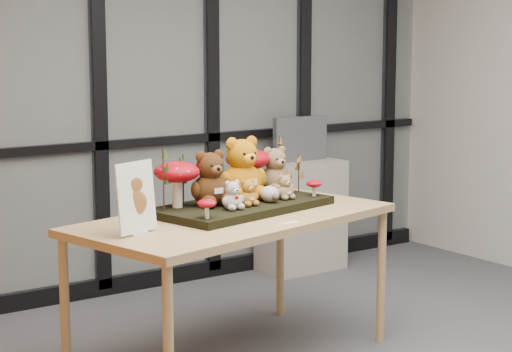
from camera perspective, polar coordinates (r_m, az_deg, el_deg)
room_shell at (r=4.54m, az=9.26°, el=7.06°), size 5.00×5.00×5.00m
glass_partition at (r=6.55m, az=-6.09°, el=5.34°), size 4.90×0.06×2.78m
display_table at (r=5.03m, az=-1.38°, el=-3.16°), size 1.92×1.25×0.83m
diorama_tray at (r=5.15m, az=-0.89°, el=-1.88°), size 1.11×0.72×0.04m
bear_pooh_yellow at (r=5.23m, az=-0.88°, el=0.70°), size 0.35×0.33×0.39m
bear_brown_medium at (r=5.04m, az=-2.85°, el=0.06°), size 0.30×0.28×0.33m
bear_tan_back at (r=5.47m, az=1.16°, el=0.56°), size 0.27×0.25×0.30m
bear_small_yellow at (r=5.04m, az=-0.50°, el=-0.93°), size 0.14×0.14×0.16m
bear_white_bow at (r=4.93m, az=-1.47°, el=-1.08°), size 0.16×0.15×0.17m
bear_beige_small at (r=5.23m, az=1.79°, el=-0.59°), size 0.14×0.13×0.16m
plush_cream_hedgehog at (r=5.14m, az=0.86°, el=-1.07°), size 0.09×0.08×0.10m
mushroom_back_left at (r=5.00m, az=-4.88°, el=-0.38°), size 0.25×0.25×0.28m
mushroom_back_right at (r=5.41m, az=-0.50°, el=0.44°), size 0.26×0.26×0.29m
mushroom_front_left at (r=4.71m, az=-3.05°, el=-1.96°), size 0.10×0.10×0.11m
mushroom_front_right at (r=5.35m, az=3.60°, el=-0.69°), size 0.09×0.09×0.10m
sprig_green_far_left at (r=4.90m, az=-5.72°, el=-0.23°), size 0.05×0.05×0.34m
sprig_green_mid_left at (r=5.07m, az=-4.50°, el=-0.22°), size 0.05×0.05×0.28m
sprig_dry_far_right at (r=5.51m, az=1.44°, el=0.80°), size 0.05×0.05×0.33m
sprig_dry_mid_right at (r=5.45m, az=2.64°, el=0.16°), size 0.05×0.05×0.23m
sprig_green_centre at (r=5.19m, az=-3.26°, el=-0.47°), size 0.05×0.05×0.19m
sign_holder at (r=4.55m, az=-7.38°, el=-1.48°), size 0.25×0.12×0.36m
label_card at (r=4.82m, az=2.11°, el=-2.88°), size 0.10×0.03×0.00m
cabinet at (r=7.10m, az=2.79°, el=-2.45°), size 0.63×0.37×0.84m
monitor at (r=7.02m, az=2.74°, el=2.30°), size 0.48×0.05×0.34m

